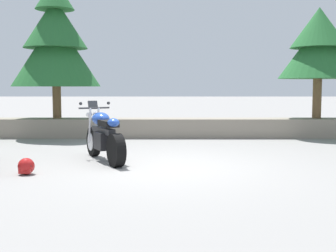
{
  "coord_description": "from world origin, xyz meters",
  "views": [
    {
      "loc": [
        0.1,
        -7.96,
        1.47
      ],
      "look_at": [
        0.12,
        1.2,
        0.65
      ],
      "focal_mm": 46.75,
      "sensor_mm": 36.0,
      "label": 1
    }
  ],
  "objects_px": {
    "motorcycle_blue_centre": "(103,137)",
    "pine_tree_mid_left": "(55,41)",
    "pine_tree_mid_right": "(318,45)",
    "rider_helmet": "(25,166)"
  },
  "relations": [
    {
      "from": "rider_helmet",
      "to": "pine_tree_mid_left",
      "type": "height_order",
      "value": "pine_tree_mid_left"
    },
    {
      "from": "motorcycle_blue_centre",
      "to": "pine_tree_mid_right",
      "type": "height_order",
      "value": "pine_tree_mid_right"
    },
    {
      "from": "rider_helmet",
      "to": "pine_tree_mid_right",
      "type": "relative_size",
      "value": 0.09
    },
    {
      "from": "pine_tree_mid_left",
      "to": "pine_tree_mid_right",
      "type": "relative_size",
      "value": 1.25
    },
    {
      "from": "motorcycle_blue_centre",
      "to": "pine_tree_mid_left",
      "type": "xyz_separation_m",
      "value": [
        -1.98,
        4.2,
        2.31
      ]
    },
    {
      "from": "motorcycle_blue_centre",
      "to": "pine_tree_mid_left",
      "type": "distance_m",
      "value": 5.18
    },
    {
      "from": "rider_helmet",
      "to": "pine_tree_mid_right",
      "type": "height_order",
      "value": "pine_tree_mid_right"
    },
    {
      "from": "motorcycle_blue_centre",
      "to": "pine_tree_mid_left",
      "type": "bearing_deg",
      "value": 115.31
    },
    {
      "from": "motorcycle_blue_centre",
      "to": "rider_helmet",
      "type": "xyz_separation_m",
      "value": [
        -1.11,
        -1.38,
        -0.35
      ]
    },
    {
      "from": "pine_tree_mid_right",
      "to": "rider_helmet",
      "type": "bearing_deg",
      "value": -140.55
    }
  ]
}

